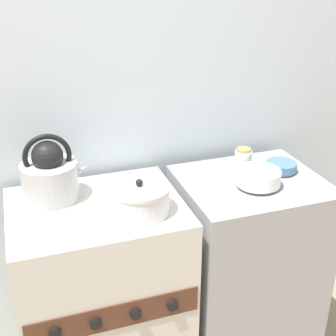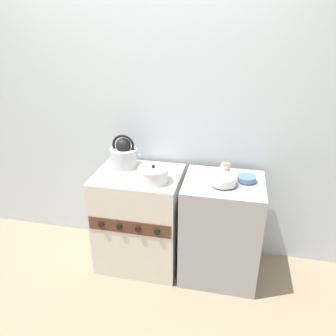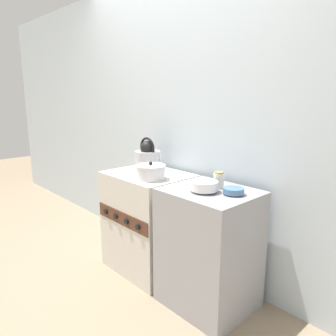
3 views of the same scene
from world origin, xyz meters
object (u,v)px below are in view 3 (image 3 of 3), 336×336
object	(u,v)px
enamel_bowl	(204,186)
cooking_pot	(151,172)
stove	(149,222)
storage_jar	(219,180)
small_ceramic_bowl	(233,191)
kettle	(148,157)

from	to	relation	value
enamel_bowl	cooking_pot	bearing A→B (deg)	-176.88
stove	enamel_bowl	distance (m)	0.82
storage_jar	enamel_bowl	bearing A→B (deg)	-91.71
cooking_pot	storage_jar	size ratio (longest dim) A/B	2.04
storage_jar	stove	bearing A→B (deg)	-173.32
enamel_bowl	stove	bearing A→B (deg)	174.18
small_ceramic_bowl	cooking_pot	bearing A→B (deg)	-169.79
enamel_bowl	small_ceramic_bowl	world-z (taller)	enamel_bowl
stove	kettle	size ratio (longest dim) A/B	3.07
kettle	small_ceramic_bowl	world-z (taller)	kettle
stove	storage_jar	distance (m)	0.83
kettle	cooking_pot	distance (m)	0.37
enamel_bowl	small_ceramic_bowl	distance (m)	0.19
stove	small_ceramic_bowl	distance (m)	0.95
enamel_bowl	small_ceramic_bowl	size ratio (longest dim) A/B	1.35
stove	small_ceramic_bowl	size ratio (longest dim) A/B	6.19
enamel_bowl	kettle	bearing A→B (deg)	167.07
enamel_bowl	storage_jar	xyz separation A→B (m)	(0.00, 0.15, 0.01)
stove	small_ceramic_bowl	world-z (taller)	small_ceramic_bowl
enamel_bowl	small_ceramic_bowl	bearing A→B (deg)	29.54
enamel_bowl	storage_jar	size ratio (longest dim) A/B	1.64
kettle	storage_jar	world-z (taller)	kettle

